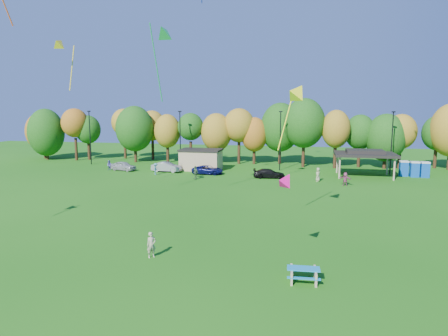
% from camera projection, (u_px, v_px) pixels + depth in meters
% --- Properties ---
extents(ground, '(160.00, 160.00, 0.00)m').
position_uv_depth(ground, '(194.00, 273.00, 23.31)').
color(ground, '#19600F').
rests_on(ground, ground).
extents(tree_line, '(93.57, 10.55, 11.15)m').
position_uv_depth(tree_line, '(265.00, 130.00, 66.64)').
color(tree_line, black).
rests_on(tree_line, ground).
extents(lamp_posts, '(64.50, 0.25, 9.09)m').
position_uv_depth(lamp_posts, '(280.00, 139.00, 60.83)').
color(lamp_posts, black).
rests_on(lamp_posts, ground).
extents(utility_building, '(6.30, 4.30, 3.25)m').
position_uv_depth(utility_building, '(201.00, 159.00, 61.87)').
color(utility_building, tan).
rests_on(utility_building, ground).
extents(pavilion, '(8.20, 6.20, 3.77)m').
position_uv_depth(pavilion, '(365.00, 154.00, 55.69)').
color(pavilion, tan).
rests_on(pavilion, ground).
extents(porta_potties, '(3.75, 1.73, 2.18)m').
position_uv_depth(porta_potties, '(414.00, 169.00, 55.74)').
color(porta_potties, '#0C48A7').
rests_on(porta_potties, ground).
extents(picnic_table, '(1.88, 1.59, 0.78)m').
position_uv_depth(picnic_table, '(303.00, 274.00, 22.14)').
color(picnic_table, tan).
rests_on(picnic_table, ground).
extents(kite_flyer, '(0.72, 0.72, 1.68)m').
position_uv_depth(kite_flyer, '(151.00, 245.00, 25.64)').
color(kite_flyer, tan).
rests_on(kite_flyer, ground).
extents(car_a, '(4.48, 2.73, 1.43)m').
position_uv_depth(car_a, '(123.00, 166.00, 61.33)').
color(car_a, '#B8B8B8').
rests_on(car_a, ground).
extents(car_b, '(4.56, 1.71, 1.49)m').
position_uv_depth(car_b, '(167.00, 167.00, 60.08)').
color(car_b, '#9B9A9F').
rests_on(car_b, ground).
extents(car_c, '(4.54, 2.10, 1.26)m').
position_uv_depth(car_c, '(208.00, 170.00, 57.98)').
color(car_c, '#0D1153').
rests_on(car_c, ground).
extents(car_d, '(4.51, 2.27, 1.26)m').
position_uv_depth(car_d, '(269.00, 173.00, 54.84)').
color(car_d, black).
rests_on(car_d, ground).
extents(far_person_0, '(0.87, 0.75, 1.53)m').
position_uv_depth(far_person_0, '(109.00, 165.00, 61.71)').
color(far_person_0, '#5C52B4').
rests_on(far_person_0, ground).
extents(far_person_1, '(0.67, 0.94, 1.82)m').
position_uv_depth(far_person_1, '(318.00, 175.00, 52.24)').
color(far_person_1, tan).
rests_on(far_person_1, ground).
extents(far_person_2, '(1.13, 0.93, 1.80)m').
position_uv_depth(far_person_2, '(195.00, 173.00, 53.86)').
color(far_person_2, '#486F44').
rests_on(far_person_2, ground).
extents(far_person_3, '(1.64, 1.12, 1.70)m').
position_uv_depth(far_person_3, '(345.00, 179.00, 49.36)').
color(far_person_3, '#9E4269').
rests_on(far_person_3, ground).
extents(far_person_4, '(0.82, 1.20, 1.70)m').
position_uv_depth(far_person_4, '(156.00, 169.00, 57.40)').
color(far_person_4, teal).
rests_on(far_person_4, ground).
extents(kite_1, '(1.59, 4.36, 7.48)m').
position_uv_depth(kite_1, '(163.00, 32.00, 36.92)').
color(kite_1, green).
extents(kite_8, '(1.56, 1.62, 1.30)m').
position_uv_depth(kite_8, '(286.00, 179.00, 23.86)').
color(kite_8, '#FB0D83').
extents(kite_11, '(2.72, 3.12, 5.59)m').
position_uv_depth(kite_11, '(298.00, 92.00, 30.38)').
color(kite_11, '#FDFF1A').
extents(kite_15, '(1.48, 3.27, 5.43)m').
position_uv_depth(kite_15, '(60.00, 44.00, 39.61)').
color(kite_15, yellow).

